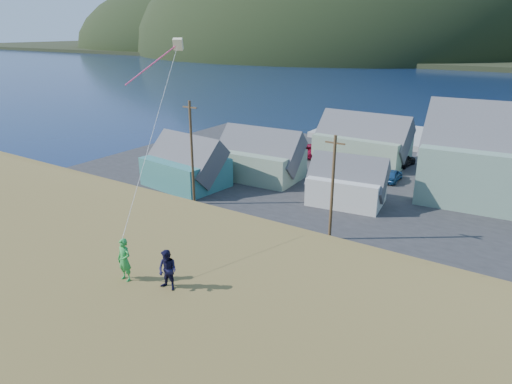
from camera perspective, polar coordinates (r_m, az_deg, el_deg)
ground at (r=35.88m, az=9.40°, el=-7.19°), size 900.00×900.00×0.00m
grass_strip at (r=34.23m, az=8.01°, el=-8.42°), size 110.00×8.00×0.10m
waterfront_lot at (r=50.78m, az=17.33°, el=0.46°), size 72.00×36.00×0.12m
wharf at (r=73.62m, az=18.08°, el=6.59°), size 26.00×14.00×0.90m
shed_teal at (r=49.04m, az=-8.79°, el=3.50°), size 9.20×6.95×6.76m
shed_palegreen_near at (r=51.03m, az=0.41°, el=4.49°), size 9.80×6.44×6.93m
shed_white at (r=44.41m, az=11.32°, el=1.22°), size 7.86×5.74×5.80m
shed_palegreen_far at (r=58.61m, az=13.17°, el=6.29°), size 11.38×6.62×7.62m
utility_poles at (r=35.79m, az=9.09°, el=0.79°), size 30.17×0.24×9.90m
parked_cars at (r=56.83m, az=11.59°, el=3.84°), size 22.35×12.92×1.56m
kite_flyer_green at (r=17.81m, az=-16.14°, el=-8.14°), size 0.62×0.41×1.68m
kite_flyer_navy at (r=16.88m, az=-10.99°, el=-9.57°), size 0.79×0.64×1.54m
kite_rig at (r=23.49m, az=-10.31°, el=17.08°), size 2.46×4.08×10.63m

